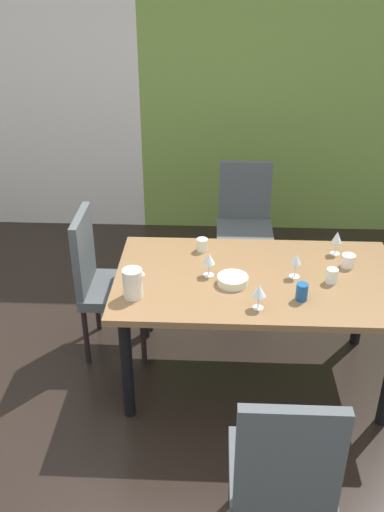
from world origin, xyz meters
The scene contains 16 objects.
ground_plane centered at (0.00, 0.00, -0.01)m, with size 6.28×5.42×0.02m, color black.
garden_window_panel centered at (1.42, 2.66, 1.43)m, with size 3.45×0.10×2.87m, color olive.
dining_table centered at (0.66, 0.40, 0.67)m, with size 1.70×0.97×0.75m.
chair_head_near centered at (0.70, -0.85, 0.56)m, with size 0.44×0.44×1.02m.
chair_left_far centered at (-0.33, 0.67, 0.56)m, with size 0.45×0.44×1.01m.
chair_head_far centered at (0.63, 1.65, 0.55)m, with size 0.44×0.45×0.98m.
wine_glass_front centered at (1.16, 0.71, 0.87)m, with size 0.06×0.06×0.16m.
wine_glass_near_shelf centered at (0.87, 0.41, 0.86)m, with size 0.07×0.07×0.15m.
wine_glass_near_window centered at (0.64, 0.07, 0.86)m, with size 0.08×0.08×0.15m.
wine_glass_west centered at (0.37, 0.41, 0.86)m, with size 0.07×0.07×0.15m.
serving_bowl_north centered at (0.51, 0.32, 0.78)m, with size 0.18×0.18×0.05m, color #E7E9C6.
cup_corner centered at (1.08, 0.36, 0.80)m, with size 0.07×0.07×0.09m, color white.
cup_center centered at (0.88, 0.17, 0.80)m, with size 0.07×0.07×0.10m, color #184E8F.
cup_south centered at (0.32, 0.71, 0.79)m, with size 0.07×0.07×0.08m, color white.
cup_left centered at (1.21, 0.55, 0.79)m, with size 0.08×0.08×0.08m, color white.
pitcher_east centered at (-0.05, 0.15, 0.84)m, with size 0.12×0.11×0.17m.
Camera 1 is at (0.40, -2.51, 2.50)m, focal length 40.00 mm.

